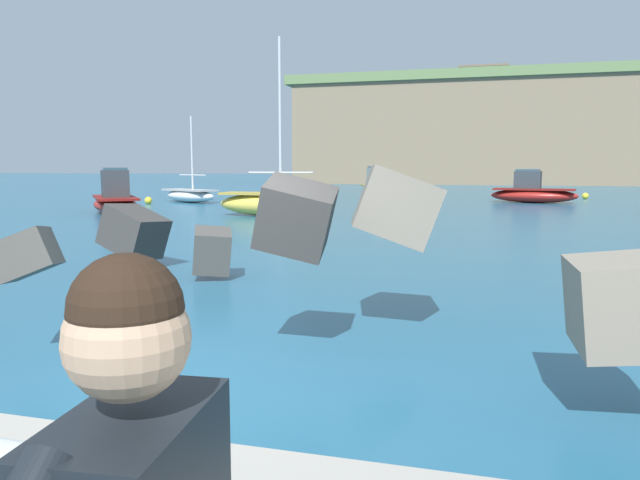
{
  "coord_description": "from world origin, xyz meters",
  "views": [
    {
      "loc": [
        2.62,
        -5.39,
        2.15
      ],
      "look_at": [
        1.03,
        0.5,
        1.4
      ],
      "focal_mm": 32.9,
      "sensor_mm": 36.0,
      "label": 1
    }
  ],
  "objects_px": {
    "boat_near_right": "(190,195)",
    "boat_near_left": "(533,192)",
    "mooring_buoy_middle": "(585,196)",
    "station_building_central": "(483,81)",
    "boat_mid_centre": "(273,203)",
    "mooring_buoy_inner": "(148,200)",
    "boat_far_left": "(115,199)",
    "boat_far_right": "(375,188)"
  },
  "relations": [
    {
      "from": "station_building_central",
      "to": "mooring_buoy_middle",
      "type": "bearing_deg",
      "value": -83.34
    },
    {
      "from": "boat_near_left",
      "to": "boat_far_right",
      "type": "distance_m",
      "value": 10.93
    },
    {
      "from": "boat_near_right",
      "to": "boat_mid_centre",
      "type": "xyz_separation_m",
      "value": [
        8.63,
        -8.7,
        0.13
      ]
    },
    {
      "from": "boat_near_left",
      "to": "boat_far_right",
      "type": "bearing_deg",
      "value": 162.37
    },
    {
      "from": "boat_near_left",
      "to": "boat_far_right",
      "type": "height_order",
      "value": "boat_far_right"
    },
    {
      "from": "boat_near_left",
      "to": "mooring_buoy_inner",
      "type": "xyz_separation_m",
      "value": [
        -22.29,
        -7.45,
        -0.43
      ]
    },
    {
      "from": "station_building_central",
      "to": "boat_near_right",
      "type": "bearing_deg",
      "value": -104.15
    },
    {
      "from": "boat_far_left",
      "to": "mooring_buoy_middle",
      "type": "xyz_separation_m",
      "value": [
        24.07,
        19.43,
        -0.43
      ]
    },
    {
      "from": "boat_near_left",
      "to": "station_building_central",
      "type": "xyz_separation_m",
      "value": [
        -3.04,
        65.27,
        15.93
      ]
    },
    {
      "from": "mooring_buoy_inner",
      "to": "boat_far_left",
      "type": "bearing_deg",
      "value": -71.54
    },
    {
      "from": "boat_near_right",
      "to": "boat_mid_centre",
      "type": "distance_m",
      "value": 12.26
    },
    {
      "from": "boat_near_right",
      "to": "boat_far_right",
      "type": "relative_size",
      "value": 0.82
    },
    {
      "from": "boat_far_right",
      "to": "mooring_buoy_middle",
      "type": "distance_m",
      "value": 14.53
    },
    {
      "from": "boat_far_right",
      "to": "station_building_central",
      "type": "bearing_deg",
      "value": 83.21
    },
    {
      "from": "station_building_central",
      "to": "boat_near_left",
      "type": "bearing_deg",
      "value": -87.33
    },
    {
      "from": "mooring_buoy_inner",
      "to": "boat_near_left",
      "type": "bearing_deg",
      "value": 18.47
    },
    {
      "from": "boat_far_right",
      "to": "mooring_buoy_inner",
      "type": "bearing_deg",
      "value": -137.83
    },
    {
      "from": "boat_near_left",
      "to": "boat_near_right",
      "type": "relative_size",
      "value": 1.01
    },
    {
      "from": "boat_near_left",
      "to": "boat_mid_centre",
      "type": "xyz_separation_m",
      "value": [
        -12.15,
        -13.79,
        -0.05
      ]
    },
    {
      "from": "mooring_buoy_inner",
      "to": "boat_near_right",
      "type": "bearing_deg",
      "value": 57.42
    },
    {
      "from": "boat_mid_centre",
      "to": "mooring_buoy_middle",
      "type": "distance_m",
      "value": 25.12
    },
    {
      "from": "mooring_buoy_inner",
      "to": "station_building_central",
      "type": "xyz_separation_m",
      "value": [
        19.25,
        72.72,
        16.36
      ]
    },
    {
      "from": "boat_far_left",
      "to": "mooring_buoy_inner",
      "type": "bearing_deg",
      "value": 108.46
    },
    {
      "from": "mooring_buoy_middle",
      "to": "boat_far_right",
      "type": "bearing_deg",
      "value": -171.35
    },
    {
      "from": "boat_far_right",
      "to": "mooring_buoy_inner",
      "type": "height_order",
      "value": "boat_far_right"
    },
    {
      "from": "boat_near_right",
      "to": "boat_far_right",
      "type": "distance_m",
      "value": 13.34
    },
    {
      "from": "mooring_buoy_middle",
      "to": "station_building_central",
      "type": "height_order",
      "value": "station_building_central"
    },
    {
      "from": "boat_far_right",
      "to": "boat_near_right",
      "type": "bearing_deg",
      "value": -140.99
    },
    {
      "from": "boat_mid_centre",
      "to": "boat_near_right",
      "type": "bearing_deg",
      "value": 134.77
    },
    {
      "from": "boat_far_left",
      "to": "boat_mid_centre",
      "type": "bearing_deg",
      "value": 1.02
    },
    {
      "from": "boat_near_right",
      "to": "boat_near_left",
      "type": "bearing_deg",
      "value": 13.75
    },
    {
      "from": "boat_mid_centre",
      "to": "mooring_buoy_middle",
      "type": "xyz_separation_m",
      "value": [
        16.09,
        19.29,
        -0.38
      ]
    },
    {
      "from": "boat_mid_centre",
      "to": "boat_near_left",
      "type": "bearing_deg",
      "value": 48.61
    },
    {
      "from": "boat_near_right",
      "to": "boat_mid_centre",
      "type": "relative_size",
      "value": 0.68
    },
    {
      "from": "boat_far_left",
      "to": "station_building_central",
      "type": "bearing_deg",
      "value": 77.83
    },
    {
      "from": "boat_mid_centre",
      "to": "boat_far_right",
      "type": "bearing_deg",
      "value": 84.21
    },
    {
      "from": "boat_near_right",
      "to": "boat_far_left",
      "type": "height_order",
      "value": "boat_near_right"
    },
    {
      "from": "mooring_buoy_middle",
      "to": "boat_mid_centre",
      "type": "bearing_deg",
      "value": -129.84
    },
    {
      "from": "mooring_buoy_middle",
      "to": "station_building_central",
      "type": "xyz_separation_m",
      "value": [
        -6.98,
        59.77,
        16.36
      ]
    },
    {
      "from": "boat_near_right",
      "to": "mooring_buoy_middle",
      "type": "relative_size",
      "value": 12.1
    },
    {
      "from": "mooring_buoy_middle",
      "to": "station_building_central",
      "type": "relative_size",
      "value": 0.06
    },
    {
      "from": "boat_mid_centre",
      "to": "boat_far_left",
      "type": "bearing_deg",
      "value": -178.98
    }
  ]
}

